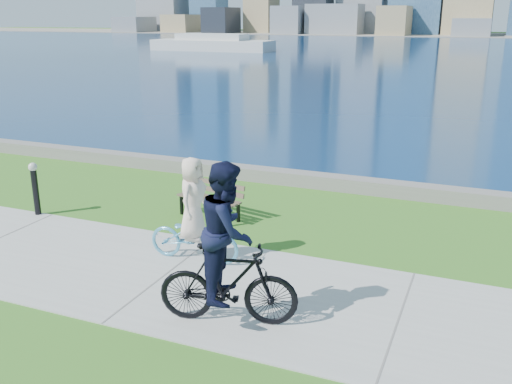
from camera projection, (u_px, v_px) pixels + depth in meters
ground at (164, 276)px, 9.89m from camera, size 320.00×320.00×0.00m
concrete_path at (164, 276)px, 9.89m from camera, size 80.00×3.50×0.02m
seawall at (285, 177)px, 15.30m from camera, size 90.00×0.50×0.35m
bay_water at (457, 50)px, 73.38m from camera, size 320.00×131.00×0.01m
far_shore at (476, 35)px, 124.51m from camera, size 320.00×30.00×0.12m
ferry_near at (212, 44)px, 70.99m from camera, size 15.37×4.39×2.09m
park_bench at (212, 196)px, 12.66m from camera, size 1.63×0.87×0.80m
bollard_lamp at (35, 185)px, 12.72m from camera, size 0.20×0.20×1.22m
cyclist_woman at (194, 223)px, 10.31m from camera, size 0.71×1.77×1.94m
cyclist_man at (228, 258)px, 8.09m from camera, size 1.08×2.11×2.43m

